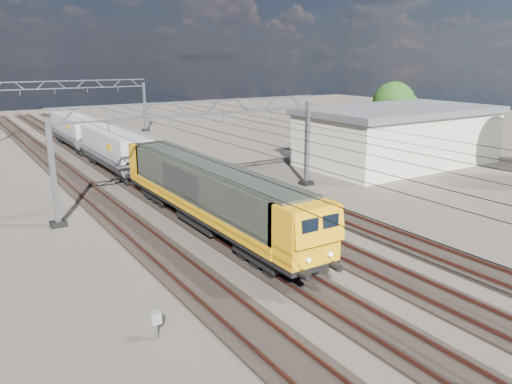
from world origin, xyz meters
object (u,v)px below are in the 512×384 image
hopper_wagon_mid (76,129)px  industrial_shed (397,135)px  catenary_gantry_far (73,106)px  hopper_wagon_lead (115,148)px  catenary_gantry_mid (198,148)px  locomotive (208,191)px  trackside_cabinet (156,319)px  tree_far (397,105)px

hopper_wagon_mid → industrial_shed: bearing=-45.7°
catenary_gantry_far → hopper_wagon_lead: catenary_gantry_far is taller
catenary_gantry_mid → locomotive: bearing=-110.6°
industrial_shed → trackside_cabinet: bearing=-151.3°
catenary_gantry_mid → trackside_cabinet: 17.95m
catenary_gantry_mid → tree_far: 31.87m
trackside_cabinet → tree_far: size_ratio=0.15×
catenary_gantry_far → industrial_shed: catenary_gantry_far is taller
trackside_cabinet → industrial_shed: industrial_shed is taller
trackside_cabinet → catenary_gantry_mid: bearing=56.8°
hopper_wagon_lead → hopper_wagon_mid: size_ratio=1.00×
hopper_wagon_lead → hopper_wagon_mid: same height
catenary_gantry_far → locomotive: 41.41m
catenary_gantry_mid → tree_far: (30.32, 9.79, 0.71)m
catenary_gantry_far → industrial_shed: (22.00, -34.00, -1.18)m
locomotive → trackside_cabinet: 12.22m
hopper_wagon_lead → tree_far: tree_far is taller
hopper_wagon_mid → industrial_shed: size_ratio=0.70×
catenary_gantry_mid → hopper_wagon_lead: size_ratio=1.53×
catenary_gantry_far → trackside_cabinet: (-9.20, -51.10, -3.08)m
catenary_gantry_far → locomotive: bearing=-92.8°
hopper_wagon_mid → locomotive: bearing=-90.0°
catenary_gantry_mid → locomotive: 5.91m
trackside_cabinet → hopper_wagon_lead: bearing=73.4°
tree_far → catenary_gantry_far: bearing=139.2°
locomotive → hopper_wagon_lead: (-0.00, 17.70, -0.09)m
catenary_gantry_mid → catenary_gantry_far: (0.00, 36.00, 0.00)m
hopper_wagon_lead → tree_far: bearing=-4.6°
hopper_wagon_mid → tree_far: tree_far is taller
hopper_wagon_mid → trackside_cabinet: 42.30m
hopper_wagon_lead → industrial_shed: industrial_shed is taller
catenary_gantry_far → hopper_wagon_mid: 9.79m
catenary_gantry_mid → hopper_wagon_mid: 26.69m
catenary_gantry_mid → industrial_shed: 22.12m
locomotive → tree_far: 35.75m
trackside_cabinet → locomotive: bearing=51.7°
locomotive → catenary_gantry_mid: bearing=69.4°
locomotive → industrial_shed: bearing=17.0°
catenary_gantry_mid → hopper_wagon_lead: (-2.00, 12.36, -1.67)m
catenary_gantry_mid → tree_far: bearing=17.9°
catenary_gantry_far → industrial_shed: 40.51m
hopper_wagon_lead → locomotive: bearing=-90.0°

